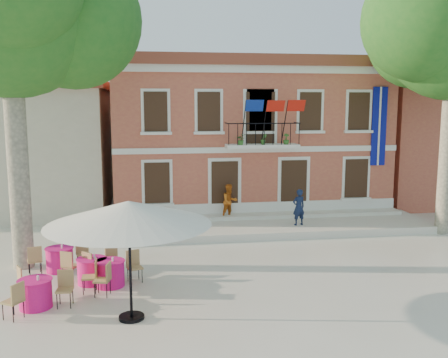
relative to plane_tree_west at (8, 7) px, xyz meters
The scene contains 13 objects.
ground 10.89m from the plane_tree_west, ahead, with size 90.00×90.00×0.00m, color beige.
main_building 13.65m from the plane_tree_west, 45.29° to the left, with size 13.50×9.59×7.50m.
neighbor_west 11.61m from the plane_tree_west, 103.38° to the left, with size 9.40×9.40×6.40m.
neighbor_east 23.94m from the plane_tree_west, 25.79° to the left, with size 9.40×9.40×6.40m.
terrace 12.68m from the plane_tree_west, 21.54° to the left, with size 14.00×3.40×0.30m, color silver.
plane_tree_west is the anchor object (origin of this frame).
patio_umbrella 8.08m from the plane_tree_west, 51.79° to the right, with size 4.04×4.04×3.00m.
pedestrian_navy 12.90m from the plane_tree_west, 16.49° to the left, with size 0.56×0.37×1.53m, color #111A38.
pedestrian_orange 11.43m from the plane_tree_west, 31.21° to the left, with size 0.75×0.59×1.55m, color #C95F17.
cafe_table_0 8.65m from the plane_tree_west, 72.45° to the right, with size 1.66×1.87×0.95m.
cafe_table_1 8.64m from the plane_tree_west, 37.08° to the right, with size 1.83×1.78×0.95m.
cafe_table_2 8.39m from the plane_tree_west, 38.58° to the right, with size 1.87×1.64×0.95m.
cafe_table_3 7.94m from the plane_tree_west, 26.08° to the right, with size 1.96×0.97×0.95m.
Camera 1 is at (-2.91, -15.83, 5.30)m, focal length 40.00 mm.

